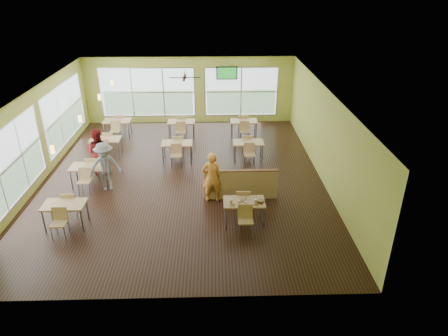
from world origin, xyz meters
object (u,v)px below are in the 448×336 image
(half_wall_divider, at_px, (241,184))
(man_plaid, at_px, (212,177))
(main_table, at_px, (244,205))
(food_basket, at_px, (260,201))

(half_wall_divider, height_order, man_plaid, man_plaid)
(main_table, distance_m, half_wall_divider, 1.45)
(half_wall_divider, bearing_deg, main_table, -90.00)
(half_wall_divider, xyz_separation_m, man_plaid, (-0.94, -0.10, 0.33))
(main_table, xyz_separation_m, man_plaid, (-0.94, 1.35, 0.22))
(food_basket, bearing_deg, half_wall_divider, 107.23)
(half_wall_divider, distance_m, food_basket, 1.58)
(main_table, height_order, food_basket, main_table)
(main_table, bearing_deg, food_basket, -4.47)
(main_table, distance_m, man_plaid, 1.66)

